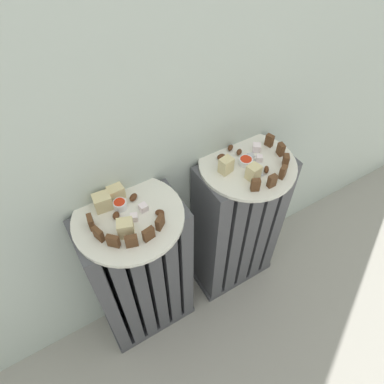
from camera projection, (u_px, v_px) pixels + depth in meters
The scene contains 36 objects.
ground_plane at pixel (228, 348), 1.36m from camera, with size 6.00×6.00×0.00m, color gray.
radiator_left at pixel (142, 277), 1.20m from camera, with size 0.33×0.17×0.67m.
radiator_right at pixel (237, 228), 1.34m from camera, with size 0.33×0.17×0.67m.
plate_left at pixel (128, 217), 0.94m from camera, with size 0.31×0.31×0.01m, color silver.
plate_right at pixel (247, 164), 1.08m from camera, with size 0.31×0.31×0.01m, color silver.
dark_cake_slice_left_0 at pixel (91, 222), 0.90m from camera, with size 0.03×0.01×0.04m, color #56351E.
dark_cake_slice_left_1 at pixel (98, 234), 0.87m from camera, with size 0.03×0.01×0.04m, color #56351E.
dark_cake_slice_left_2 at pixel (113, 241), 0.86m from camera, with size 0.03×0.01×0.04m, color #56351E.
dark_cake_slice_left_3 at pixel (132, 241), 0.86m from camera, with size 0.03×0.01×0.04m, color #56351E.
dark_cake_slice_left_4 at pixel (149, 234), 0.87m from camera, with size 0.03×0.01×0.04m, color #56351E.
dark_cake_slice_left_5 at pixel (160, 222), 0.90m from camera, with size 0.03×0.01×0.04m, color #56351E.
marble_cake_slice_left_0 at pixel (103, 202), 0.94m from camera, with size 0.05×0.04×0.05m, color beige.
marble_cake_slice_left_1 at pixel (126, 228), 0.88m from camera, with size 0.04×0.03×0.05m, color beige.
marble_cake_slice_left_2 at pixel (116, 192), 0.97m from camera, with size 0.04×0.04×0.04m, color beige.
turkish_delight_left_0 at pixel (134, 217), 0.92m from camera, with size 0.02×0.02×0.02m, color white.
turkish_delight_left_1 at pixel (143, 207), 0.94m from camera, with size 0.02×0.02×0.02m, color white.
medjool_date_left_0 at pixel (160, 213), 0.93m from camera, with size 0.03×0.02×0.02m, color #4C2814.
medjool_date_left_1 at pixel (116, 216), 0.93m from camera, with size 0.03×0.02×0.02m, color #4C2814.
medjool_date_left_2 at pixel (133, 197), 0.97m from camera, with size 0.03×0.02×0.02m, color #4C2814.
jam_bowl_left at pixel (120, 204), 0.95m from camera, with size 0.04×0.04×0.02m.
dark_cake_slice_right_0 at pixel (255, 185), 0.99m from camera, with size 0.03×0.02×0.04m, color #56351E.
dark_cake_slice_right_1 at pixel (272, 181), 1.00m from camera, with size 0.03×0.02×0.04m, color #56351E.
dark_cake_slice_right_2 at pixel (283, 172), 1.02m from camera, with size 0.03×0.02×0.04m, color #56351E.
dark_cake_slice_right_3 at pixel (286, 161), 1.05m from camera, with size 0.03×0.02×0.04m, color #56351E.
dark_cake_slice_right_4 at pixel (281, 149), 1.09m from camera, with size 0.03×0.02×0.04m, color #56351E.
dark_cake_slice_right_5 at pixel (269, 140), 1.12m from camera, with size 0.03×0.02×0.04m, color #56351E.
marble_cake_slice_right_0 at pixel (253, 172), 1.01m from camera, with size 0.04×0.03×0.05m, color beige.
marble_cake_slice_right_1 at pixel (226, 165), 1.03m from camera, with size 0.04×0.03×0.05m, color beige.
turkish_delight_right_0 at pixel (257, 148), 1.11m from camera, with size 0.02×0.02×0.02m, color white.
turkish_delight_right_1 at pixel (259, 158), 1.08m from camera, with size 0.02×0.02×0.02m, color white.
medjool_date_right_0 at pixel (230, 148), 1.11m from camera, with size 0.03×0.02×0.02m, color #4C2814.
medjool_date_right_1 at pixel (266, 170), 1.04m from camera, with size 0.03×0.01×0.02m, color #4C2814.
medjool_date_right_2 at pixel (239, 152), 1.10m from camera, with size 0.03×0.02×0.02m, color #4C2814.
medjool_date_right_3 at pixel (221, 157), 1.08m from camera, with size 0.03×0.02×0.02m, color #4C2814.
jam_bowl_right at pixel (246, 161), 1.07m from camera, with size 0.04×0.04×0.02m.
fork at pixel (255, 162), 1.08m from camera, with size 0.04×0.11×0.00m.
Camera 1 is at (-0.35, -0.30, 1.42)m, focal length 32.14 mm.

